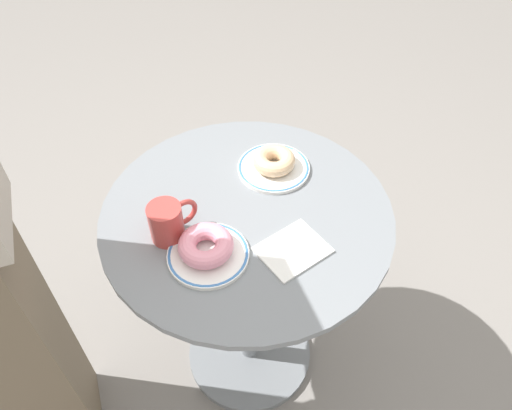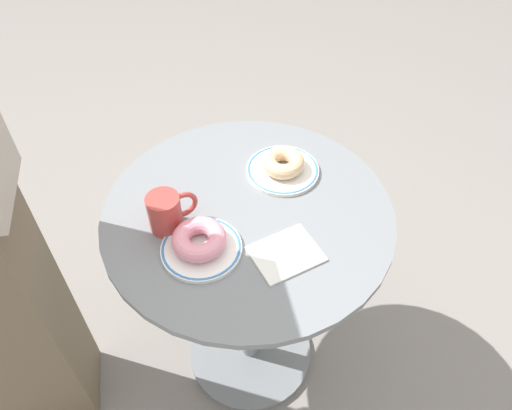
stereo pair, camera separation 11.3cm
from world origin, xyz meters
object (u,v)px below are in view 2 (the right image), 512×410
object	(u,v)px
cafe_table	(249,273)
donut_pink_frosted	(199,239)
donut_glazed	(283,163)
paper_napkin	(286,254)
coffee_mug	(167,212)
plate_left	(201,249)
plate_right	(283,170)

from	to	relation	value
cafe_table	donut_pink_frosted	bearing A→B (deg)	-175.03
donut_pink_frosted	donut_glazed	size ratio (longest dim) A/B	1.11
paper_napkin	coffee_mug	xyz separation A→B (m)	(-0.14, 0.24, 0.04)
plate_left	coffee_mug	distance (m)	0.12
donut_pink_frosted	paper_napkin	size ratio (longest dim) A/B	0.84
cafe_table	plate_right	world-z (taller)	plate_right
donut_pink_frosted	plate_right	bearing A→B (deg)	9.64
plate_left	paper_napkin	world-z (taller)	plate_left
plate_right	paper_napkin	distance (m)	0.27
plate_left	paper_napkin	size ratio (longest dim) A/B	1.25
plate_left	plate_right	distance (m)	0.32
cafe_table	paper_napkin	xyz separation A→B (m)	(-0.03, -0.15, 0.26)
plate_left	donut_glazed	world-z (taller)	donut_glazed
plate_right	donut_glazed	distance (m)	0.03
donut_glazed	paper_napkin	distance (m)	0.27
plate_right	paper_napkin	bearing A→B (deg)	-133.43
cafe_table	coffee_mug	size ratio (longest dim) A/B	6.21
donut_pink_frosted	coffee_mug	bearing A→B (deg)	96.70
paper_napkin	coffee_mug	world-z (taller)	coffee_mug
plate_right	coffee_mug	distance (m)	0.33
donut_pink_frosted	cafe_table	bearing A→B (deg)	4.97
paper_napkin	donut_glazed	bearing A→B (deg)	46.57
coffee_mug	donut_glazed	bearing A→B (deg)	-8.56
plate_left	paper_napkin	xyz separation A→B (m)	(0.13, -0.14, -0.00)
cafe_table	donut_pink_frosted	xyz separation A→B (m)	(-0.15, -0.01, 0.29)
plate_left	coffee_mug	size ratio (longest dim) A/B	1.54
plate_right	paper_napkin	world-z (taller)	plate_right
donut_pink_frosted	coffee_mug	xyz separation A→B (m)	(-0.01, 0.10, 0.02)
cafe_table	coffee_mug	xyz separation A→B (m)	(-0.17, 0.09, 0.30)
plate_left	coffee_mug	bearing A→B (deg)	95.48
plate_right	coffee_mug	size ratio (longest dim) A/B	1.58
coffee_mug	paper_napkin	bearing A→B (deg)	-60.20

